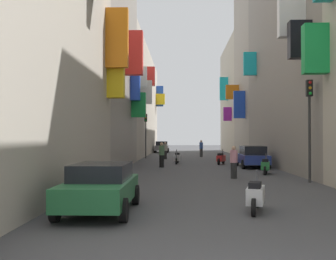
% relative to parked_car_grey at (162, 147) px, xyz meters
% --- Properties ---
extents(ground_plane, '(140.00, 140.00, 0.00)m').
position_rel_parked_car_grey_xyz_m(ground_plane, '(3.82, -20.30, -0.78)').
color(ground_plane, '#424244').
extents(building_left_mid_a, '(7.29, 12.92, 14.61)m').
position_rel_parked_car_grey_xyz_m(building_left_mid_a, '(-4.16, -26.67, 6.52)').
color(building_left_mid_a, gray).
rests_on(building_left_mid_a, ground).
extents(building_left_mid_b, '(7.36, 29.92, 12.29)m').
position_rel_parked_car_grey_xyz_m(building_left_mid_b, '(-4.17, -5.26, 5.37)').
color(building_left_mid_b, '#B2A899').
rests_on(building_left_mid_b, ground).
extents(building_right_mid_a, '(7.31, 19.57, 16.60)m').
position_rel_parked_car_grey_xyz_m(building_right_mid_a, '(11.82, -26.88, 7.52)').
color(building_right_mid_a, gray).
rests_on(building_right_mid_a, ground).
extents(building_right_mid_b, '(7.39, 10.26, 18.84)m').
position_rel_parked_car_grey_xyz_m(building_right_mid_b, '(11.82, -11.96, 8.63)').
color(building_right_mid_b, '#9E9384').
rests_on(building_right_mid_b, ground).
extents(building_right_mid_c, '(7.09, 16.53, 14.69)m').
position_rel_parked_car_grey_xyz_m(building_right_mid_c, '(11.82, 1.43, 6.57)').
color(building_right_mid_c, '#BCB29E').
rests_on(building_right_mid_c, ground).
extents(parked_car_grey, '(1.90, 4.16, 1.49)m').
position_rel_parked_car_grey_xyz_m(parked_car_grey, '(0.00, 0.00, 0.00)').
color(parked_car_grey, slate).
rests_on(parked_car_grey, ground).
extents(parked_car_blue, '(1.84, 4.47, 1.47)m').
position_rel_parked_car_grey_xyz_m(parked_car_blue, '(7.46, -26.71, -0.01)').
color(parked_car_blue, navy).
rests_on(parked_car_blue, ground).
extents(parked_car_green, '(1.86, 4.05, 1.34)m').
position_rel_parked_car_grey_xyz_m(parked_car_green, '(0.35, -43.50, -0.06)').
color(parked_car_green, '#236638').
rests_on(parked_car_green, ground).
extents(scooter_white, '(0.72, 1.93, 1.13)m').
position_rel_parked_car_grey_xyz_m(scooter_white, '(4.66, -43.34, -0.32)').
color(scooter_white, silver).
rests_on(scooter_white, ground).
extents(scooter_red, '(0.81, 1.85, 1.13)m').
position_rel_parked_car_grey_xyz_m(scooter_red, '(5.63, -23.63, -0.32)').
color(scooter_red, red).
rests_on(scooter_red, ground).
extents(scooter_silver, '(0.52, 1.93, 1.13)m').
position_rel_parked_car_grey_xyz_m(scooter_silver, '(2.29, -22.94, -0.32)').
color(scooter_silver, '#ADADB2').
rests_on(scooter_silver, ground).
extents(scooter_green, '(0.70, 1.76, 1.13)m').
position_rel_parked_car_grey_xyz_m(scooter_green, '(7.34, -31.65, -0.32)').
color(scooter_green, '#287F3D').
rests_on(scooter_green, ground).
extents(pedestrian_crossing, '(0.46, 0.46, 1.75)m').
position_rel_parked_car_grey_xyz_m(pedestrian_crossing, '(4.70, -12.13, 0.10)').
color(pedestrian_crossing, '#313131').
rests_on(pedestrian_crossing, ground).
extents(pedestrian_near_left, '(0.46, 0.46, 1.72)m').
position_rel_parked_car_grey_xyz_m(pedestrian_near_left, '(1.26, -26.79, 0.08)').
color(pedestrian_near_left, black).
rests_on(pedestrian_near_left, ground).
extents(pedestrian_near_right, '(0.43, 0.43, 1.60)m').
position_rel_parked_car_grey_xyz_m(pedestrian_near_right, '(1.11, -16.43, 0.02)').
color(pedestrian_near_right, '#292929').
rests_on(pedestrian_near_right, ground).
extents(pedestrian_mid_street, '(0.50, 0.50, 1.64)m').
position_rel_parked_car_grey_xyz_m(pedestrian_mid_street, '(5.24, -34.19, 0.04)').
color(pedestrian_mid_street, '#272727').
rests_on(pedestrian_mid_street, ground).
extents(traffic_light_near_corner, '(0.26, 0.34, 4.69)m').
position_rel_parked_car_grey_xyz_m(traffic_light_near_corner, '(8.46, -35.96, 2.39)').
color(traffic_light_near_corner, '#2D2D2D').
rests_on(traffic_light_near_corner, ground).
extents(traffic_light_far_corner, '(0.26, 0.34, 4.31)m').
position_rel_parked_car_grey_xyz_m(traffic_light_far_corner, '(-0.82, -15.30, 2.16)').
color(traffic_light_far_corner, '#2D2D2D').
rests_on(traffic_light_far_corner, ground).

